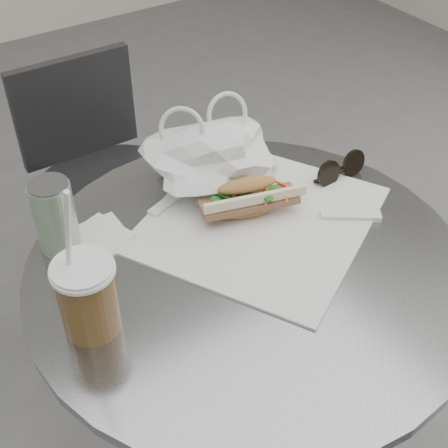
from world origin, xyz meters
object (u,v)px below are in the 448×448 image
chair_far (112,223)px  cafe_table (245,361)px  drink_can (55,216)px  banh_mi (248,198)px  iced_coffee (87,296)px  sunglasses (340,170)px

chair_far → cafe_table: bearing=89.4°
drink_can → cafe_table: bearing=-40.4°
banh_mi → iced_coffee: (-0.35, -0.09, 0.03)m
cafe_table → iced_coffee: size_ratio=2.77×
cafe_table → chair_far: chair_far is taller
iced_coffee → sunglasses: iced_coffee is taller
banh_mi → iced_coffee: 0.36m
chair_far → drink_can: bearing=60.1°
iced_coffee → banh_mi: bearing=14.2°
chair_far → drink_can: (-0.26, -0.45, 0.46)m
drink_can → banh_mi: bearing=-18.9°
cafe_table → drink_can: 0.47m
banh_mi → cafe_table: bearing=-108.6°
drink_can → iced_coffee: bearing=-98.1°
sunglasses → drink_can: size_ratio=0.90×
sunglasses → cafe_table: bearing=-162.5°
iced_coffee → drink_can: bearing=81.9°
cafe_table → drink_can: drink_can is taller
chair_far → drink_can: 0.69m
cafe_table → chair_far: 0.67m
sunglasses → drink_can: drink_can is taller
chair_far → banh_mi: 0.71m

